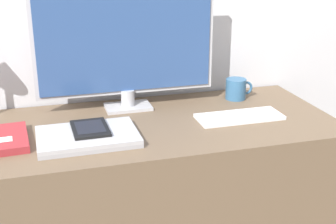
{
  "coord_description": "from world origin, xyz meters",
  "views": [
    {
      "loc": [
        -0.31,
        -1.21,
        1.34
      ],
      "look_at": [
        0.09,
        0.19,
        0.81
      ],
      "focal_mm": 50.0,
      "sensor_mm": 36.0,
      "label": 1
    }
  ],
  "objects": [
    {
      "name": "desk",
      "position": [
        0.0,
        0.25,
        0.37
      ],
      "size": [
        1.39,
        0.58,
        0.75
      ],
      "color": "brown",
      "rests_on": "ground_plane"
    },
    {
      "name": "laptop",
      "position": [
        -0.18,
        0.16,
        0.76
      ],
      "size": [
        0.32,
        0.22,
        0.03
      ],
      "color": "#A3A3A8",
      "rests_on": "desk"
    },
    {
      "name": "ereader",
      "position": [
        -0.16,
        0.19,
        0.78
      ],
      "size": [
        0.12,
        0.16,
        0.01
      ],
      "color": "black",
      "rests_on": "laptop"
    },
    {
      "name": "keyboard",
      "position": [
        0.37,
        0.21,
        0.75
      ],
      "size": [
        0.31,
        0.12,
        0.01
      ],
      "color": "silver",
      "rests_on": "desk"
    },
    {
      "name": "coffee_mug",
      "position": [
        0.44,
        0.42,
        0.79
      ],
      "size": [
        0.11,
        0.08,
        0.08
      ],
      "color": "#336089",
      "rests_on": "desk"
    },
    {
      "name": "monitor",
      "position": [
        0.01,
        0.43,
        0.99
      ],
      "size": [
        0.66,
        0.11,
        0.45
      ],
      "color": "#B7B7BC",
      "rests_on": "desk"
    }
  ]
}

